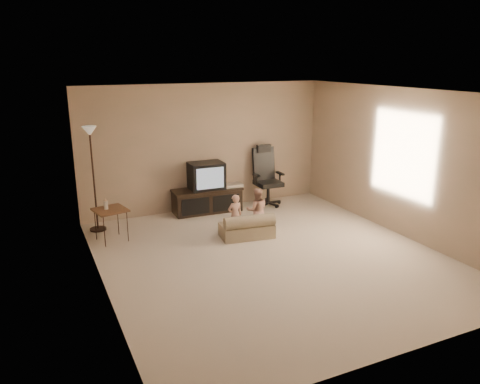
# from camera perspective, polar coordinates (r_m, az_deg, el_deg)

# --- Properties ---
(floor) EXTENTS (5.50, 5.50, 0.00)m
(floor) POSITION_cam_1_polar(r_m,az_deg,el_deg) (7.31, 3.80, -7.87)
(floor) COLOR beige
(floor) RESTS_ON ground
(room_shell) EXTENTS (5.50, 5.50, 5.50)m
(room_shell) POSITION_cam_1_polar(r_m,az_deg,el_deg) (6.84, 4.03, 3.84)
(room_shell) COLOR silver
(room_shell) RESTS_ON floor
(tv_stand) EXTENTS (1.41, 0.56, 1.00)m
(tv_stand) POSITION_cam_1_polar(r_m,az_deg,el_deg) (9.27, -4.03, 0.06)
(tv_stand) COLOR black
(tv_stand) RESTS_ON floor
(office_chair) EXTENTS (0.61, 0.62, 1.24)m
(office_chair) POSITION_cam_1_polar(r_m,az_deg,el_deg) (9.73, 3.27, 1.02)
(office_chair) COLOR black
(office_chair) RESTS_ON floor
(side_table) EXTENTS (0.59, 0.59, 0.75)m
(side_table) POSITION_cam_1_polar(r_m,az_deg,el_deg) (8.03, -15.59, -2.15)
(side_table) COLOR brown
(side_table) RESTS_ON floor
(floor_lamp) EXTENTS (0.29, 0.29, 1.86)m
(floor_lamp) POSITION_cam_1_polar(r_m,az_deg,el_deg) (8.40, -17.64, 4.26)
(floor_lamp) COLOR black
(floor_lamp) RESTS_ON floor
(child_sofa) EXTENTS (0.94, 0.61, 0.43)m
(child_sofa) POSITION_cam_1_polar(r_m,az_deg,el_deg) (7.98, 0.92, -4.38)
(child_sofa) COLOR tan
(child_sofa) RESTS_ON floor
(toddler_left) EXTENTS (0.28, 0.21, 0.74)m
(toddler_left) POSITION_cam_1_polar(r_m,az_deg,el_deg) (8.00, -0.61, -2.86)
(toddler_left) COLOR #DEA38B
(toddler_left) RESTS_ON floor
(toddler_right) EXTENTS (0.44, 0.33, 0.80)m
(toddler_right) POSITION_cam_1_polar(r_m,az_deg,el_deg) (8.18, 2.07, -2.23)
(toddler_right) COLOR #DEA38B
(toddler_right) RESTS_ON floor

